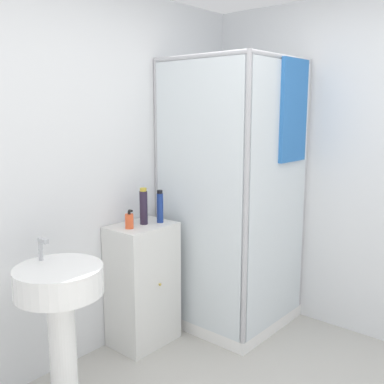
# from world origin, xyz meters

# --- Properties ---
(wall_back) EXTENTS (6.40, 0.06, 2.50)m
(wall_back) POSITION_xyz_m (0.00, 1.70, 1.25)
(wall_back) COLOR silver
(wall_back) RESTS_ON ground_plane
(shower_enclosure) EXTENTS (0.85, 0.88, 2.07)m
(shower_enclosure) POSITION_xyz_m (1.19, 1.16, 0.60)
(shower_enclosure) COLOR white
(shower_enclosure) RESTS_ON ground_plane
(vanity_cabinet) EXTENTS (0.46, 0.35, 0.89)m
(vanity_cabinet) POSITION_xyz_m (0.51, 1.50, 0.45)
(vanity_cabinet) COLOR silver
(vanity_cabinet) RESTS_ON ground_plane
(sink) EXTENTS (0.47, 0.47, 1.00)m
(sink) POSITION_xyz_m (-0.33, 1.25, 0.65)
(sink) COLOR white
(sink) RESTS_ON ground_plane
(soap_dispenser) EXTENTS (0.06, 0.06, 0.13)m
(soap_dispenser) POSITION_xyz_m (0.39, 1.49, 0.94)
(soap_dispenser) COLOR #E5562D
(soap_dispenser) RESTS_ON vanity_cabinet
(shampoo_bottle_tall_black) EXTENTS (0.06, 0.06, 0.26)m
(shampoo_bottle_tall_black) POSITION_xyz_m (0.54, 1.50, 1.02)
(shampoo_bottle_tall_black) COLOR #281E33
(shampoo_bottle_tall_black) RESTS_ON vanity_cabinet
(shampoo_bottle_blue) EXTENTS (0.05, 0.05, 0.24)m
(shampoo_bottle_blue) POSITION_xyz_m (0.65, 1.44, 1.01)
(shampoo_bottle_blue) COLOR navy
(shampoo_bottle_blue) RESTS_ON vanity_cabinet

